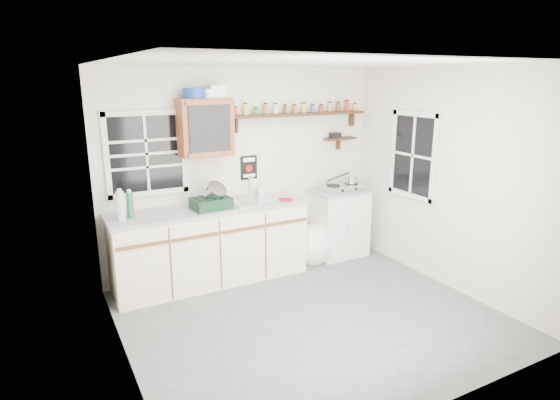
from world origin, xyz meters
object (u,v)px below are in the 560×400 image
(upper_cabinet, at_px, (205,127))
(spice_shelf, at_px, (299,113))
(hotplate, at_px, (342,187))
(right_cabinet, at_px, (338,222))
(main_cabinet, at_px, (211,245))
(dish_rack, at_px, (212,200))

(upper_cabinet, height_order, spice_shelf, upper_cabinet)
(upper_cabinet, height_order, hotplate, upper_cabinet)
(upper_cabinet, bearing_deg, spice_shelf, 3.10)
(spice_shelf, bearing_deg, right_cabinet, -19.62)
(hotplate, bearing_deg, spice_shelf, 162.56)
(main_cabinet, height_order, upper_cabinet, upper_cabinet)
(right_cabinet, relative_size, spice_shelf, 0.48)
(hotplate, bearing_deg, right_cabinet, 155.76)
(right_cabinet, bearing_deg, hotplate, -26.96)
(upper_cabinet, distance_m, dish_rack, 0.83)
(right_cabinet, xyz_separation_m, upper_cabinet, (-1.80, 0.12, 1.37))
(upper_cabinet, height_order, dish_rack, upper_cabinet)
(right_cabinet, relative_size, hotplate, 1.51)
(right_cabinet, height_order, upper_cabinet, upper_cabinet)
(upper_cabinet, bearing_deg, main_cabinet, -103.68)
(main_cabinet, xyz_separation_m, dish_rack, (0.01, -0.06, 0.56))
(dish_rack, bearing_deg, main_cabinet, 99.31)
(dish_rack, height_order, hotplate, dish_rack)
(spice_shelf, bearing_deg, dish_rack, -168.16)
(right_cabinet, height_order, dish_rack, dish_rack)
(right_cabinet, relative_size, upper_cabinet, 1.40)
(right_cabinet, distance_m, dish_rack, 1.91)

